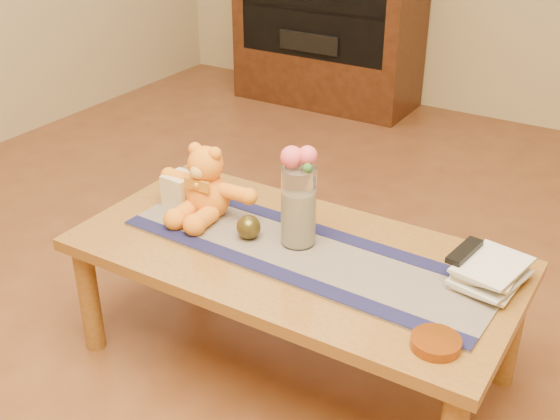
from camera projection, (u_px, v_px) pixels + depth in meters
The scene contains 29 objects.
floor at pixel (292, 362), 2.38m from camera, with size 5.50×5.50×0.00m, color brown.
coffee_table_top at pixel (293, 256), 2.18m from camera, with size 1.40×0.70×0.04m, color brown.
table_leg_fl at pixel (89, 298), 2.36m from camera, with size 0.07×0.07×0.41m, color brown.
table_leg_bl at pixel (194, 227), 2.80m from camera, with size 0.07×0.07×0.41m, color brown.
table_leg_br at pixel (511, 330), 2.21m from camera, with size 0.07×0.07×0.41m, color brown.
persian_runner at pixel (304, 253), 2.15m from camera, with size 1.20×0.35×0.01m, color #1D1740.
runner_border_near at pixel (278, 273), 2.04m from camera, with size 1.20×0.06×0.00m, color #151641.
runner_border_far at pixel (327, 232), 2.25m from camera, with size 1.20×0.06×0.00m, color #151641.
teddy_bear at pixel (208, 182), 2.31m from camera, with size 0.35×0.29×0.24m, color orange, non-canonical shape.
pillar_candle at pixel (181, 190), 2.39m from camera, with size 0.10×0.10×0.12m, color beige.
candle_wick at pixel (179, 174), 2.36m from camera, with size 0.00×0.00×0.01m, color black.
glass_vase at pixel (299, 206), 2.13m from camera, with size 0.11×0.11×0.26m, color silver.
potpourri_fill at pixel (298, 217), 2.15m from camera, with size 0.09×0.09×0.18m, color beige.
rose_left at pixel (292, 157), 2.06m from camera, with size 0.07×0.07×0.07m, color #EF5468.
rose_right at pixel (307, 155), 2.04m from camera, with size 0.06×0.06×0.06m, color #EF5468.
blue_flower_back at pixel (308, 156), 2.08m from camera, with size 0.04×0.04×0.04m, color #49539E.
blue_flower_side at pixel (294, 158), 2.09m from camera, with size 0.04×0.04×0.04m, color #49539E.
leaf_sprig at pixel (308, 168), 2.03m from camera, with size 0.03×0.03×0.03m, color #33662D.
bronze_ball at pixel (249, 227), 2.20m from camera, with size 0.08×0.08×0.08m, color #473C17.
book_bottom at pixel (463, 271), 2.04m from camera, with size 0.17×0.22×0.02m, color beige.
book_lower at pixel (465, 267), 2.03m from camera, with size 0.16×0.22×0.02m, color beige.
book_upper at pixel (463, 259), 2.03m from camera, with size 0.17×0.22×0.02m, color beige.
book_top at pixel (466, 256), 2.01m from camera, with size 0.16×0.22×0.02m, color beige.
tv_remote at pixel (465, 251), 2.00m from camera, with size 0.04×0.16×0.02m, color black.
amber_dish at pixel (436, 343), 1.74m from camera, with size 0.13×0.13×0.03m, color #BF5914.
media_cabinet at pixel (328, 21), 4.54m from camera, with size 1.20×0.50×1.10m, color black.
cabinet_cavity at pixel (311, 10), 4.31m from camera, with size 1.02×0.03×0.61m, color black.
cabinet_shelf at pixel (318, 8), 4.38m from camera, with size 1.02×0.20×0.03m, color black.
stereo_lower at pixel (319, 38), 4.48m from camera, with size 0.42×0.28×0.12m, color black.
Camera 1 is at (0.94, -1.60, 1.58)m, focal length 44.25 mm.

